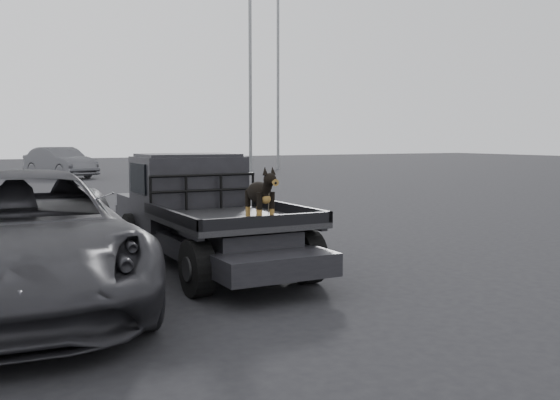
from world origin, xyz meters
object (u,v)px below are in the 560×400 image
flatbed_ute (209,239)px  dog (260,197)px  floodlight_far (278,44)px  parked_suv (17,238)px  floodlight_mid (250,32)px  distant_car_a (60,162)px

flatbed_ute → dog: (-0.01, -1.89, 0.83)m
flatbed_ute → floodlight_far: 32.92m
dog → parked_suv: (-2.91, 0.90, -0.46)m
floodlight_mid → floodlight_far: 6.76m
dog → parked_suv: parked_suv is taller
distant_car_a → dog: bearing=-114.2°
floodlight_far → floodlight_mid: bearing=-130.9°
dog → parked_suv: bearing=162.8°
flatbed_ute → floodlight_far: floodlight_far is taller
parked_suv → distant_car_a: 26.42m
flatbed_ute → floodlight_mid: bearing=63.4°
parked_suv → floodlight_mid: floodlight_mid is taller
parked_suv → floodlight_far: size_ratio=0.39×
dog → floodlight_far: 34.36m
flatbed_ute → dog: 2.06m
dog → distant_car_a: size_ratio=0.15×
parked_suv → distant_car_a: parked_suv is taller
parked_suv → distant_car_a: (4.37, 26.06, -0.03)m
dog → flatbed_ute: bearing=89.7°
parked_suv → dog: bearing=-12.5°
dog → floodlight_far: size_ratio=0.05×
flatbed_ute → distant_car_a: distant_car_a is taller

